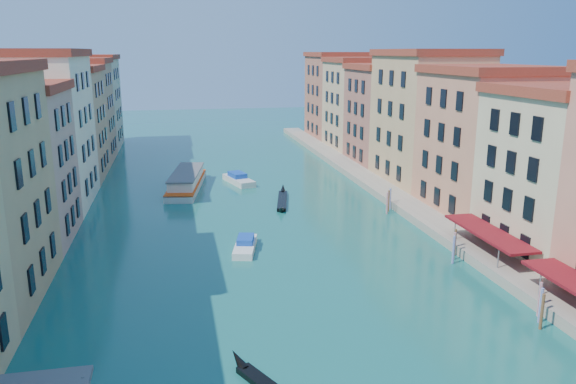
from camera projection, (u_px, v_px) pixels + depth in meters
name	position (u px, v px, depth m)	size (l,w,h in m)	color
left_bank_palazzos	(29.00, 142.00, 69.66)	(12.80, 128.40, 21.00)	#C2B389
right_bank_palazzos	(445.00, 129.00, 80.79)	(12.80, 128.40, 21.00)	#95513C
quay	(389.00, 194.00, 81.50)	(4.00, 140.00, 1.00)	gray
mooring_poles_right	(519.00, 292.00, 46.34)	(1.44, 54.24, 3.20)	brown
vaporetto_far	(187.00, 181.00, 86.58)	(6.93, 18.52, 2.69)	silver
gondola_far	(282.00, 199.00, 79.10)	(3.68, 12.77, 1.82)	black
motorboat_mid	(245.00, 245.00, 59.99)	(3.47, 6.84, 1.36)	white
motorboat_far	(238.00, 179.00, 90.36)	(4.67, 8.43, 1.67)	silver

